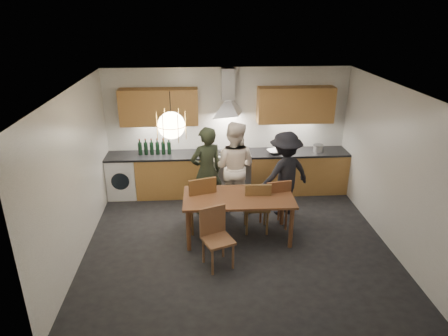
{
  "coord_description": "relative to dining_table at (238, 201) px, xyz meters",
  "views": [
    {
      "loc": [
        -0.61,
        -5.78,
        3.73
      ],
      "look_at": [
        -0.19,
        0.4,
        1.2
      ],
      "focal_mm": 32.0,
      "sensor_mm": 36.0,
      "label": 1
    }
  ],
  "objects": [
    {
      "name": "range_stove",
      "position": [
        -0.04,
        1.77,
        -0.24
      ],
      "size": [
        0.9,
        0.6,
        0.92
      ],
      "color": "silver",
      "rests_on": "ground"
    },
    {
      "name": "stock_pot",
      "position": [
        1.84,
        1.73,
        0.29
      ],
      "size": [
        0.21,
        0.21,
        0.14
      ],
      "primitive_type": "cylinder",
      "rotation": [
        0.0,
        0.0,
        0.04
      ],
      "color": "silver",
      "rests_on": "counter_run"
    },
    {
      "name": "room_shell",
      "position": [
        -0.04,
        -0.18,
        1.02
      ],
      "size": [
        5.02,
        4.52,
        2.61
      ],
      "color": "white",
      "rests_on": "ground"
    },
    {
      "name": "ground",
      "position": [
        -0.04,
        -0.18,
        -0.69
      ],
      "size": [
        5.0,
        5.0,
        0.0
      ],
      "primitive_type": "plane",
      "color": "black",
      "rests_on": "ground"
    },
    {
      "name": "person_left",
      "position": [
        -0.51,
        0.89,
        0.18
      ],
      "size": [
        0.74,
        0.62,
        1.72
      ],
      "primitive_type": "imported",
      "rotation": [
        0.0,
        0.0,
        3.54
      ],
      "color": "black",
      "rests_on": "ground"
    },
    {
      "name": "pendant_lamp",
      "position": [
        -1.04,
        -0.28,
        1.41
      ],
      "size": [
        0.43,
        0.43,
        0.7
      ],
      "color": "black",
      "rests_on": "ground"
    },
    {
      "name": "wine_bottles",
      "position": [
        -1.54,
        1.79,
        0.38
      ],
      "size": [
        0.67,
        0.08,
        0.33
      ],
      "color": "black",
      "rests_on": "counter_run"
    },
    {
      "name": "chair_back_left",
      "position": [
        -0.63,
        0.24,
        -0.08
      ],
      "size": [
        0.59,
        0.59,
        1.05
      ],
      "rotation": [
        0.0,
        0.0,
        3.42
      ],
      "color": "brown",
      "rests_on": "ground"
    },
    {
      "name": "dining_table",
      "position": [
        0.0,
        0.0,
        0.0
      ],
      "size": [
        1.85,
        0.95,
        0.77
      ],
      "rotation": [
        0.0,
        0.0,
        -0.02
      ],
      "color": "brown",
      "rests_on": "ground"
    },
    {
      "name": "counter_run",
      "position": [
        -0.01,
        1.77,
        -0.24
      ],
      "size": [
        5.0,
        0.62,
        0.9
      ],
      "color": "tan",
      "rests_on": "ground"
    },
    {
      "name": "chair_back_mid",
      "position": [
        0.34,
        0.11,
        -0.13
      ],
      "size": [
        0.46,
        0.46,
        0.97
      ],
      "rotation": [
        0.0,
        0.0,
        3.1
      ],
      "color": "brown",
      "rests_on": "ground"
    },
    {
      "name": "chair_back_right",
      "position": [
        0.68,
        0.22,
        -0.13
      ],
      "size": [
        0.51,
        0.51,
        0.97
      ],
      "rotation": [
        0.0,
        0.0,
        3.32
      ],
      "color": "brown",
      "rests_on": "ground"
    },
    {
      "name": "wall_fixtures",
      "position": [
        -0.04,
        1.89,
        1.19
      ],
      "size": [
        4.3,
        0.54,
        1.1
      ],
      "color": "tan",
      "rests_on": "ground"
    },
    {
      "name": "person_mid",
      "position": [
        0.01,
        1.04,
        0.2
      ],
      "size": [
        1.04,
        0.93,
        1.77
      ],
      "primitive_type": "imported",
      "rotation": [
        0.0,
        0.0,
        2.78
      ],
      "color": "white",
      "rests_on": "ground"
    },
    {
      "name": "mixing_bowl",
      "position": [
        0.91,
        1.68,
        0.25
      ],
      "size": [
        0.37,
        0.37,
        0.07
      ],
      "primitive_type": "imported",
      "rotation": [
        0.0,
        0.0,
        0.29
      ],
      "color": "#AFAFB3",
      "rests_on": "counter_run"
    },
    {
      "name": "chair_front",
      "position": [
        -0.42,
        -0.74,
        -0.15
      ],
      "size": [
        0.55,
        0.55,
        0.93
      ],
      "rotation": [
        0.0,
        0.0,
        0.39
      ],
      "color": "brown",
      "rests_on": "ground"
    },
    {
      "name": "person_right",
      "position": [
        0.94,
        0.79,
        0.13
      ],
      "size": [
        1.21,
        0.97,
        1.63
      ],
      "primitive_type": "imported",
      "rotation": [
        0.0,
        0.0,
        3.54
      ],
      "color": "black",
      "rests_on": "ground"
    }
  ]
}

